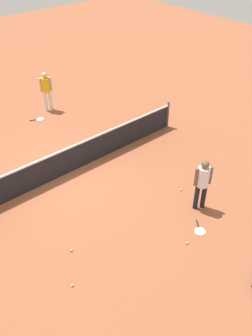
% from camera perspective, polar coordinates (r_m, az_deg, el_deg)
% --- Properties ---
extents(ground_plane, '(40.00, 40.00, 0.00)m').
position_cam_1_polar(ground_plane, '(12.11, -10.26, -1.27)').
color(ground_plane, '#9E5638').
extents(court_net, '(10.09, 0.09, 1.07)m').
position_cam_1_polar(court_net, '(11.81, -10.52, 0.64)').
color(court_net, '#4C4C51').
rests_on(court_net, ground_plane).
extents(player_near_side, '(0.50, 0.46, 1.70)m').
position_cam_1_polar(player_near_side, '(10.34, 12.04, -2.01)').
color(player_near_side, black).
rests_on(player_near_side, ground_plane).
extents(player_far_side, '(0.52, 0.44, 1.70)m').
position_cam_1_polar(player_far_side, '(15.75, -12.54, 12.25)').
color(player_far_side, white).
rests_on(player_far_side, ground_plane).
extents(tennis_racket_near_player, '(0.48, 0.57, 0.03)m').
position_cam_1_polar(tennis_racket_near_player, '(10.30, 11.61, -9.70)').
color(tennis_racket_near_player, white).
rests_on(tennis_racket_near_player, ground_plane).
extents(tennis_racket_far_player, '(0.61, 0.40, 0.03)m').
position_cam_1_polar(tennis_racket_far_player, '(15.50, -13.56, 7.52)').
color(tennis_racket_far_player, white).
rests_on(tennis_racket_far_player, ground_plane).
extents(tennis_ball_near_player, '(0.07, 0.07, 0.07)m').
position_cam_1_polar(tennis_ball_near_player, '(11.45, 8.69, -3.43)').
color(tennis_ball_near_player, '#C6E033').
rests_on(tennis_ball_near_player, ground_plane).
extents(tennis_ball_by_net, '(0.07, 0.07, 0.07)m').
position_cam_1_polar(tennis_ball_by_net, '(9.05, -8.53, -17.90)').
color(tennis_ball_by_net, '#C6E033').
rests_on(tennis_ball_by_net, ground_plane).
extents(tennis_ball_midcourt, '(0.07, 0.07, 0.07)m').
position_cam_1_polar(tennis_ball_midcourt, '(9.71, -8.70, -12.76)').
color(tennis_ball_midcourt, '#C6E033').
rests_on(tennis_ball_midcourt, ground_plane).
extents(tennis_ball_baseline, '(0.07, 0.07, 0.07)m').
position_cam_1_polar(tennis_ball_baseline, '(9.90, 9.61, -11.63)').
color(tennis_ball_baseline, '#C6E033').
rests_on(tennis_ball_baseline, ground_plane).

